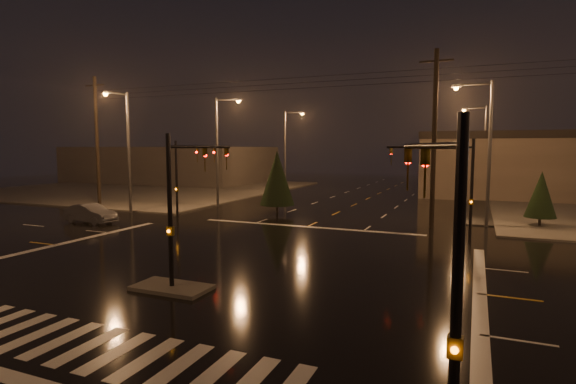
# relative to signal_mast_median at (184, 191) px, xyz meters

# --- Properties ---
(ground) EXTENTS (140.00, 140.00, 0.00)m
(ground) POSITION_rel_signal_mast_median_xyz_m (-0.00, 3.07, -3.75)
(ground) COLOR black
(ground) RESTS_ON ground
(sidewalk_nw) EXTENTS (36.00, 36.00, 0.12)m
(sidewalk_nw) POSITION_rel_signal_mast_median_xyz_m (-30.00, 33.07, -3.69)
(sidewalk_nw) COLOR #4C4A44
(sidewalk_nw) RESTS_ON ground
(median_island) EXTENTS (3.00, 1.60, 0.15)m
(median_island) POSITION_rel_signal_mast_median_xyz_m (-0.00, -0.93, -3.68)
(median_island) COLOR #4C4A44
(median_island) RESTS_ON ground
(crosswalk) EXTENTS (15.00, 2.60, 0.01)m
(crosswalk) POSITION_rel_signal_mast_median_xyz_m (-0.00, -5.93, -3.75)
(crosswalk) COLOR beige
(crosswalk) RESTS_ON ground
(stop_bar_far) EXTENTS (16.00, 0.50, 0.01)m
(stop_bar_far) POSITION_rel_signal_mast_median_xyz_m (-0.00, 14.07, -3.75)
(stop_bar_far) COLOR beige
(stop_bar_far) RESTS_ON ground
(commercial_block) EXTENTS (30.00, 18.00, 5.60)m
(commercial_block) POSITION_rel_signal_mast_median_xyz_m (-35.00, 45.07, -0.95)
(commercial_block) COLOR #433C3B
(commercial_block) RESTS_ON ground
(signal_mast_median) EXTENTS (0.25, 4.59, 6.00)m
(signal_mast_median) POSITION_rel_signal_mast_median_xyz_m (0.00, 0.00, 0.00)
(signal_mast_median) COLOR black
(signal_mast_median) RESTS_ON ground
(signal_mast_ne) EXTENTS (4.84, 1.86, 6.00)m
(signal_mast_ne) POSITION_rel_signal_mast_median_xyz_m (9.50, 13.21, 0.04)
(signal_mast_ne) COLOR black
(signal_mast_ne) RESTS_ON ground
(signal_mast_nw) EXTENTS (4.84, 1.86, 6.00)m
(signal_mast_nw) POSITION_rel_signal_mast_median_xyz_m (-9.50, 13.21, 0.04)
(signal_mast_nw) COLOR black
(signal_mast_nw) RESTS_ON ground
(signal_mast_se) EXTENTS (1.55, 3.87, 6.00)m
(signal_mast_se) POSITION_rel_signal_mast_median_xyz_m (10.23, -6.68, -0.04)
(signal_mast_se) COLOR black
(signal_mast_se) RESTS_ON ground
(streetlight_1) EXTENTS (2.77, 0.32, 10.00)m
(streetlight_1) POSITION_rel_signal_mast_median_xyz_m (-11.18, 21.07, 2.05)
(streetlight_1) COLOR #38383A
(streetlight_1) RESTS_ON ground
(streetlight_2) EXTENTS (2.77, 0.32, 10.00)m
(streetlight_2) POSITION_rel_signal_mast_median_xyz_m (-11.18, 37.07, 2.05)
(streetlight_2) COLOR #38383A
(streetlight_2) RESTS_ON ground
(streetlight_3) EXTENTS (2.77, 0.32, 10.00)m
(streetlight_3) POSITION_rel_signal_mast_median_xyz_m (11.18, 19.07, 2.05)
(streetlight_3) COLOR #38383A
(streetlight_3) RESTS_ON ground
(streetlight_4) EXTENTS (2.77, 0.32, 10.00)m
(streetlight_4) POSITION_rel_signal_mast_median_xyz_m (11.18, 39.07, 2.05)
(streetlight_4) COLOR #38383A
(streetlight_4) RESTS_ON ground
(streetlight_5) EXTENTS (0.32, 2.77, 10.00)m
(streetlight_5) POSITION_rel_signal_mast_median_xyz_m (-16.00, 14.26, 2.05)
(streetlight_5) COLOR #38383A
(streetlight_5) RESTS_ON ground
(utility_pole_0) EXTENTS (2.20, 0.32, 12.00)m
(utility_pole_0) POSITION_rel_signal_mast_median_xyz_m (-22.00, 17.07, 2.38)
(utility_pole_0) COLOR black
(utility_pole_0) RESTS_ON ground
(utility_pole_1) EXTENTS (2.20, 0.32, 12.00)m
(utility_pole_1) POSITION_rel_signal_mast_median_xyz_m (8.00, 17.07, 2.38)
(utility_pole_1) COLOR black
(utility_pole_1) RESTS_ON ground
(conifer_0) EXTENTS (2.04, 2.04, 3.88)m
(conifer_0) POSITION_rel_signal_mast_median_xyz_m (14.86, 20.10, -1.46)
(conifer_0) COLOR black
(conifer_0) RESTS_ON ground
(conifer_3) EXTENTS (2.90, 2.90, 5.24)m
(conifer_3) POSITION_rel_signal_mast_median_xyz_m (-4.60, 19.27, -0.78)
(conifer_3) COLOR black
(conifer_3) RESTS_ON ground
(car_crossing) EXTENTS (4.31, 1.78, 1.39)m
(car_crossing) POSITION_rel_signal_mast_median_xyz_m (-15.11, 9.48, -3.06)
(car_crossing) COLOR #5B5D63
(car_crossing) RESTS_ON ground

